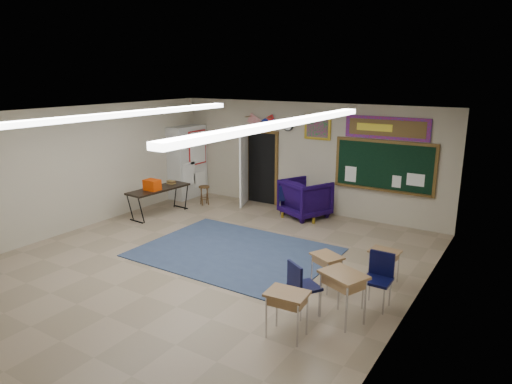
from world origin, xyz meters
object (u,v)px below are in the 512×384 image
Objects in this scene: wingback_armchair at (305,198)px; folding_table at (159,200)px; student_desk_front_left at (327,270)px; wooden_stool at (204,195)px; student_desk_front_right at (384,265)px.

folding_table is (-3.42, -2.01, -0.10)m from wingback_armchair.
student_desk_front_left is at bearing -11.72° from folding_table.
folding_table reaches higher than wingback_armchair.
student_desk_front_left is (2.23, -3.63, -0.15)m from wingback_armchair.
student_desk_front_left is 5.88m from folding_table.
folding_table is at bearing -105.90° from wooden_stool.
folding_table is at bearing -169.65° from student_desk_front_left.
student_desk_front_left reaches higher than student_desk_front_right.
wingback_armchair is at bearing 34.77° from folding_table.
wooden_stool is at bearing 163.45° from student_desk_front_right.
wingback_armchair is 0.60× the size of folding_table.
student_desk_front_right is at bearing -20.70° from wooden_stool.
student_desk_front_right is (0.79, 0.79, -0.01)m from student_desk_front_left.
student_desk_front_left is at bearing -30.31° from wooden_stool.
student_desk_front_right is (3.02, -2.85, -0.16)m from wingback_armchair.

